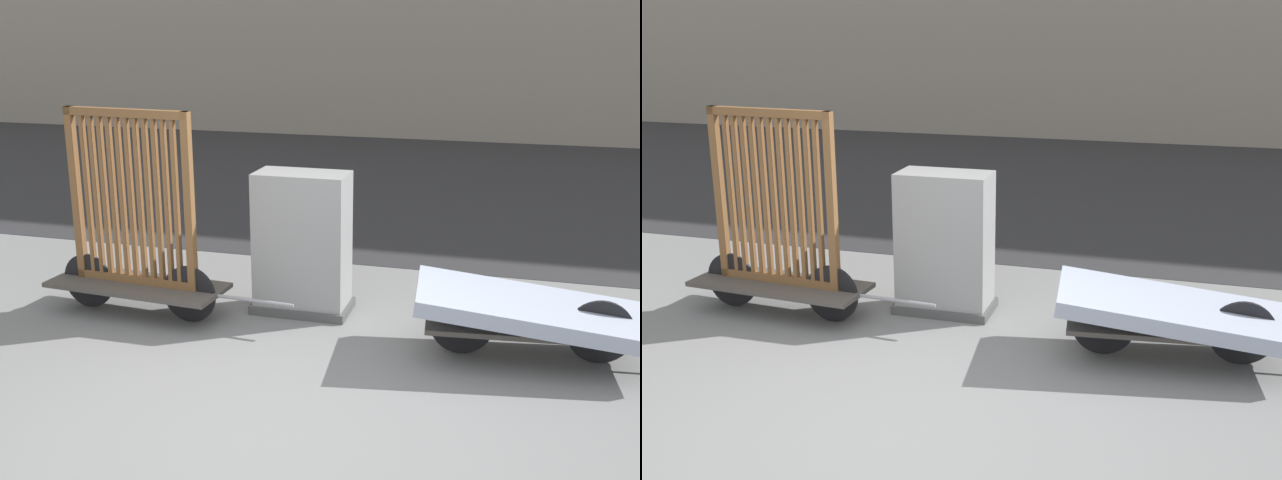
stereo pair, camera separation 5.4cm
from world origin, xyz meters
The scene contains 5 objects.
ground_plane centered at (0.00, 0.00, 0.00)m, with size 60.00×60.00×0.00m, color slate.
road_strip centered at (0.00, 8.01, 0.00)m, with size 56.00×9.08×0.01m.
bike_cart_with_bedframe centered at (-1.69, 1.56, 0.66)m, with size 2.33×0.70×1.84m.
bike_cart_with_mattress centered at (1.70, 1.56, 0.37)m, with size 2.43×1.06×0.57m.
utility_cabinet centered at (-0.30, 2.04, 0.60)m, with size 0.88×0.50×1.28m.
Camera 2 is at (1.64, -4.06, 2.55)m, focal length 42.00 mm.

